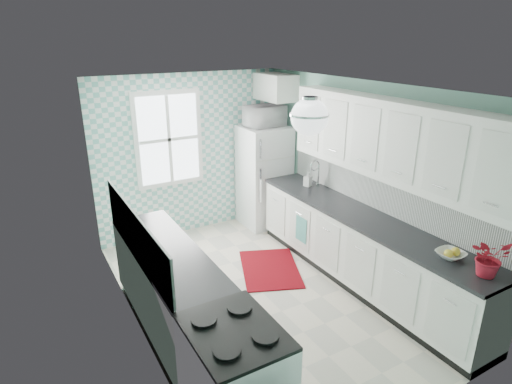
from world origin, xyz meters
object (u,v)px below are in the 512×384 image
potted_plant (490,257)px  microwave (265,116)px  sink (309,189)px  fruit_bowl (451,255)px  fridge (264,176)px  stove (235,382)px  ceiling_light (309,116)px

potted_plant → microwave: bearing=91.4°
sink → fruit_bowl: (-0.00, -2.34, 0.04)m
fridge → stove: 4.12m
fridge → sink: (0.09, -1.09, 0.11)m
ceiling_light → fruit_bowl: ceiling_light is taller
ceiling_light → sink: (1.20, 1.52, -1.39)m
sink → potted_plant: bearing=-89.0°
sink → microwave: microwave is taller
ceiling_light → microwave: (1.11, 2.61, -0.50)m
fruit_bowl → potted_plant: bearing=-90.0°
sink → fruit_bowl: bearing=-89.0°
fridge → sink: bearing=-87.7°
potted_plant → microwave: 3.87m
ceiling_light → fridge: size_ratio=0.21×
potted_plant → microwave: (-0.09, 3.81, 0.69)m
fruit_bowl → potted_plant: size_ratio=0.72×
fridge → potted_plant: 3.82m
fridge → microwave: bearing=51.3°
microwave → fruit_bowl: bearing=89.1°
ceiling_light → stove: (-1.20, -0.79, -1.81)m
fruit_bowl → potted_plant: 0.41m
stove → fridge: bearing=55.5°
ceiling_light → sink: 2.39m
potted_plant → microwave: size_ratio=0.62×
ceiling_light → fridge: (1.11, 2.61, -1.50)m
sink → potted_plant: (-0.00, -2.72, 0.19)m
fridge → sink: size_ratio=3.11×
ceiling_light → potted_plant: ceiling_light is taller
fridge → potted_plant: (0.09, -3.81, 0.30)m
microwave → fridge: bearing=51.5°
ceiling_light → stove: 2.31m
fridge → microwave: (0.00, 0.00, 0.99)m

